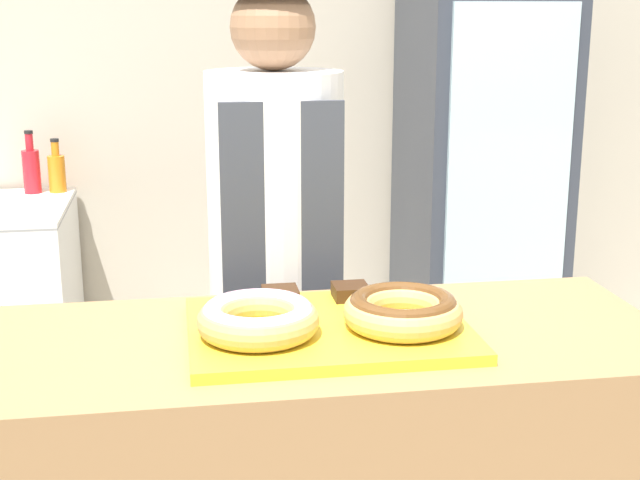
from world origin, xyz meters
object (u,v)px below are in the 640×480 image
at_px(serving_tray, 328,329).
at_px(baker_person, 276,270).
at_px(donut_light_glaze, 258,318).
at_px(beverage_fridge, 479,186).
at_px(brownie_back_right, 351,292).
at_px(donut_chocolate_glaze, 403,310).
at_px(bottle_red, 31,169).
at_px(bottle_orange, 57,171).
at_px(brownie_back_left, 280,295).

bearing_deg(serving_tray, baker_person, 93.93).
distance_m(donut_light_glaze, beverage_fridge, 2.08).
xyz_separation_m(brownie_back_right, baker_person, (-0.12, 0.43, -0.07)).
relative_size(donut_light_glaze, brownie_back_right, 3.15).
distance_m(donut_chocolate_glaze, bottle_red, 2.26).
height_order(brownie_back_right, beverage_fridge, beverage_fridge).
xyz_separation_m(serving_tray, donut_light_glaze, (-0.15, -0.04, 0.05)).
height_order(brownie_back_right, bottle_orange, bottle_orange).
relative_size(baker_person, beverage_fridge, 0.96).
bearing_deg(donut_chocolate_glaze, beverage_fridge, 66.09).
bearing_deg(beverage_fridge, bottle_orange, 171.71).
xyz_separation_m(donut_light_glaze, brownie_back_right, (0.23, 0.20, -0.02)).
relative_size(brownie_back_right, bottle_orange, 0.36).
height_order(brownie_back_left, bottle_red, bottle_red).
height_order(baker_person, beverage_fridge, beverage_fridge).
xyz_separation_m(serving_tray, donut_chocolate_glaze, (0.15, -0.04, 0.05)).
bearing_deg(bottle_red, beverage_fridge, -7.66).
height_order(donut_chocolate_glaze, beverage_fridge, beverage_fridge).
height_order(serving_tray, baker_person, baker_person).
relative_size(serving_tray, brownie_back_left, 7.38).
relative_size(donut_chocolate_glaze, brownie_back_right, 3.15).
xyz_separation_m(serving_tray, bottle_red, (-0.88, 1.97, 0.02)).
xyz_separation_m(donut_light_glaze, bottle_orange, (-0.63, 2.02, -0.04)).
height_order(serving_tray, bottle_orange, bottle_orange).
bearing_deg(donut_chocolate_glaze, serving_tray, 164.08).
xyz_separation_m(donut_chocolate_glaze, bottle_orange, (-0.93, 2.02, -0.04)).
bearing_deg(brownie_back_right, bottle_orange, 115.35).
xyz_separation_m(donut_chocolate_glaze, bottle_red, (-1.03, 2.01, -0.03)).
bearing_deg(serving_tray, brownie_back_left, 116.62).
height_order(donut_chocolate_glaze, brownie_back_right, donut_chocolate_glaze).
height_order(baker_person, bottle_orange, baker_person).
relative_size(brownie_back_right, baker_person, 0.05).
height_order(beverage_fridge, bottle_red, beverage_fridge).
distance_m(brownie_back_left, bottle_red, 1.98).
xyz_separation_m(serving_tray, baker_person, (-0.04, 0.59, -0.04)).
height_order(donut_chocolate_glaze, baker_person, baker_person).
relative_size(serving_tray, bottle_red, 2.28).
xyz_separation_m(brownie_back_left, bottle_red, (-0.80, 1.81, -0.00)).
height_order(serving_tray, donut_light_glaze, donut_light_glaze).
height_order(brownie_back_left, bottle_orange, bottle_orange).
height_order(beverage_fridge, bottle_orange, beverage_fridge).
xyz_separation_m(donut_chocolate_glaze, beverage_fridge, (0.78, 1.77, -0.11)).
bearing_deg(serving_tray, donut_light_glaze, -164.08).
height_order(donut_light_glaze, beverage_fridge, beverage_fridge).
bearing_deg(baker_person, donut_chocolate_glaze, -73.24).
xyz_separation_m(beverage_fridge, bottle_red, (-1.81, 0.24, 0.08)).
bearing_deg(baker_person, serving_tray, -86.07).
relative_size(beverage_fridge, bottle_red, 6.89).
bearing_deg(beverage_fridge, brownie_back_left, -122.94).
relative_size(donut_light_glaze, brownie_back_left, 3.15).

